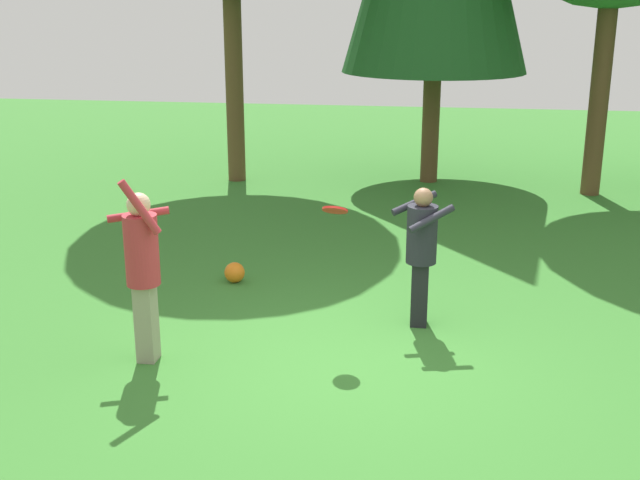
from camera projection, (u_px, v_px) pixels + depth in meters
name	position (u px, v px, depth m)	size (l,w,h in m)	color
ground_plane	(348.00, 357.00, 8.29)	(40.00, 40.00, 0.00)	#387A2D
person_thrower	(142.00, 262.00, 7.93)	(0.65, 0.64, 1.96)	gray
person_catcher	(421.00, 245.00, 8.85)	(0.71, 0.69, 1.60)	black
frisbee	(335.00, 210.00, 8.33)	(0.29, 0.27, 0.15)	red
ball_orange	(235.00, 272.00, 10.43)	(0.27, 0.27, 0.27)	orange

